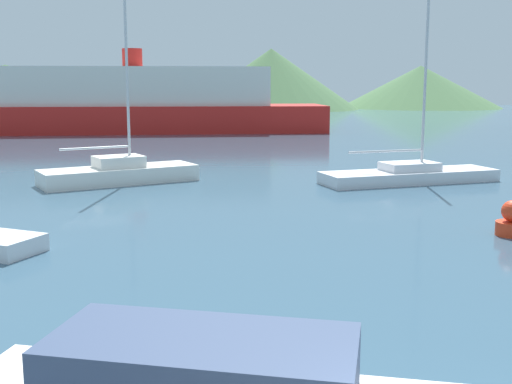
{
  "coord_description": "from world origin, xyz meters",
  "views": [
    {
      "loc": [
        -2.86,
        -4.31,
        4.33
      ],
      "look_at": [
        -0.64,
        14.0,
        1.2
      ],
      "focal_mm": 45.0,
      "sensor_mm": 36.0,
      "label": 1
    }
  ],
  "objects_px": {
    "sailboat_inner": "(409,174)",
    "buoy_marker": "(512,221)",
    "ferry_distant": "(134,104)",
    "sailboat_middle": "(119,172)"
  },
  "relations": [
    {
      "from": "sailboat_inner",
      "to": "sailboat_middle",
      "type": "height_order",
      "value": "sailboat_middle"
    },
    {
      "from": "sailboat_middle",
      "to": "ferry_distant",
      "type": "bearing_deg",
      "value": 68.81
    },
    {
      "from": "sailboat_middle",
      "to": "ferry_distant",
      "type": "xyz_separation_m",
      "value": [
        -1.3,
        30.41,
        2.03
      ]
    },
    {
      "from": "sailboat_inner",
      "to": "buoy_marker",
      "type": "xyz_separation_m",
      "value": [
        -0.64,
        -10.04,
        0.04
      ]
    },
    {
      "from": "sailboat_inner",
      "to": "buoy_marker",
      "type": "bearing_deg",
      "value": -105.19
    },
    {
      "from": "ferry_distant",
      "to": "sailboat_inner",
      "type": "bearing_deg",
      "value": -64.78
    },
    {
      "from": "buoy_marker",
      "to": "ferry_distant",
      "type": "bearing_deg",
      "value": 107.76
    },
    {
      "from": "sailboat_inner",
      "to": "sailboat_middle",
      "type": "xyz_separation_m",
      "value": [
        -12.73,
        1.35,
        0.12
      ]
    },
    {
      "from": "sailboat_inner",
      "to": "buoy_marker",
      "type": "relative_size",
      "value": 8.84
    },
    {
      "from": "ferry_distant",
      "to": "buoy_marker",
      "type": "xyz_separation_m",
      "value": [
        13.38,
        -41.8,
        -2.11
      ]
    }
  ]
}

